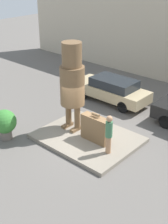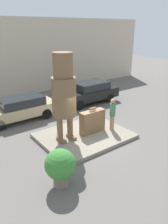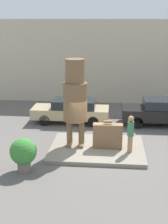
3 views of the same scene
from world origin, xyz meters
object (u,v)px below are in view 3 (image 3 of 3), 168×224
Objects in this scene: statue_figure at (75,96)px; giant_suitcase at (108,136)px; planter_pot at (23,153)px; parked_car_tan at (71,110)px; tourist at (131,132)px; parked_car_black at (162,111)px.

statue_figure is 2.47m from giant_suitcase.
parked_car_tan is at bearing 80.56° from planter_pot.
parked_car_tan is (-3.39, 4.66, -0.36)m from tourist.
planter_pot is (-1.12, -6.72, 0.06)m from parked_car_tan.
statue_figure reaches higher than parked_car_black.
parked_car_tan is (-2.33, 4.26, -0.00)m from giant_suitcase.
giant_suitcase reaches higher than planter_pot.
planter_pot is (-1.86, -2.64, -1.82)m from statue_figure.
tourist reaches higher than parked_car_tan.
statue_figure is 4.55m from parked_car_tan.
planter_pot is at bearing -125.16° from statue_figure.
tourist is at bearing 66.04° from parked_car_black.
parked_car_black is at bearing 66.04° from tourist.
statue_figure is at bearing 173.11° from giant_suitcase.
parked_car_tan is 3.20× the size of planter_pot.
planter_pot is at bearing 80.56° from parked_car_tan.
giant_suitcase is 0.30× the size of parked_car_tan.
tourist reaches higher than parked_car_black.
parked_car_black is at bearing 45.80° from planter_pot.
giant_suitcase is at bearing 53.93° from parked_car_black.
statue_figure reaches higher than giant_suitcase.
tourist is 5.78m from parked_car_tan.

